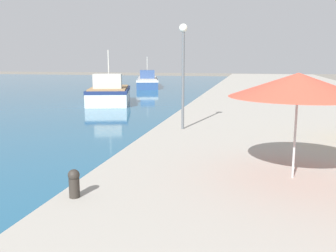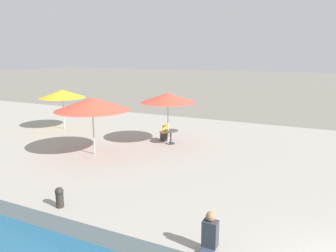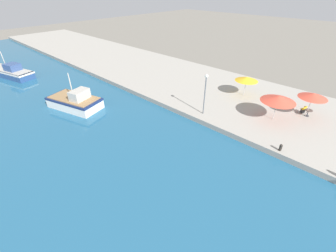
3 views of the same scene
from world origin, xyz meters
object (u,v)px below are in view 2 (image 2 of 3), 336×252
(cafe_umbrella_striped, at_px, (62,94))
(person_at_quay, at_px, (210,235))
(cafe_umbrella_pink, at_px, (168,98))
(cafe_chair_left, at_px, (164,135))
(cafe_umbrella_white, at_px, (92,104))
(mooring_bollard, at_px, (60,197))
(cafe_table, at_px, (171,134))

(cafe_umbrella_striped, bearing_deg, person_at_quay, -124.30)
(cafe_umbrella_pink, height_order, cafe_umbrella_striped, cafe_umbrella_pink)
(cafe_umbrella_striped, distance_m, cafe_chair_left, 7.36)
(cafe_umbrella_pink, xyz_separation_m, person_at_quay, (-8.30, -5.17, -2.02))
(cafe_umbrella_striped, bearing_deg, cafe_chair_left, -88.66)
(cafe_umbrella_white, height_order, mooring_bollard, cafe_umbrella_white)
(cafe_umbrella_striped, bearing_deg, cafe_table, -91.90)
(cafe_umbrella_striped, relative_size, cafe_chair_left, 3.12)
(cafe_umbrella_striped, height_order, cafe_chair_left, cafe_umbrella_striped)
(person_at_quay, bearing_deg, cafe_table, 31.02)
(cafe_umbrella_white, xyz_separation_m, cafe_chair_left, (3.69, -1.90, -2.11))
(cafe_umbrella_white, bearing_deg, mooring_bollard, -152.41)
(cafe_umbrella_striped, distance_m, cafe_table, 7.89)
(mooring_bollard, bearing_deg, cafe_umbrella_striped, 42.63)
(cafe_chair_left, distance_m, person_at_quay, 10.55)
(cafe_umbrella_pink, height_order, person_at_quay, cafe_umbrella_pink)
(cafe_umbrella_pink, height_order, cafe_chair_left, cafe_umbrella_pink)
(cafe_umbrella_striped, xyz_separation_m, cafe_table, (-0.25, -7.69, -1.72))
(person_at_quay, bearing_deg, cafe_umbrella_striped, 55.70)
(mooring_bollard, bearing_deg, person_at_quay, -92.93)
(cafe_umbrella_pink, relative_size, mooring_bollard, 4.38)
(cafe_umbrella_pink, distance_m, cafe_table, 1.97)
(cafe_umbrella_pink, distance_m, cafe_umbrella_white, 3.92)
(cafe_umbrella_striped, bearing_deg, mooring_bollard, -137.37)
(cafe_umbrella_white, height_order, cafe_chair_left, cafe_umbrella_white)
(cafe_umbrella_pink, relative_size, cafe_umbrella_striped, 1.01)
(cafe_chair_left, distance_m, mooring_bollard, 8.66)
(cafe_chair_left, xyz_separation_m, mooring_bollard, (-8.63, -0.69, 0.02))
(cafe_umbrella_white, height_order, cafe_table, cafe_umbrella_white)
(cafe_umbrella_pink, xyz_separation_m, cafe_umbrella_white, (-3.10, 2.40, -0.06))
(person_at_quay, xyz_separation_m, mooring_bollard, (0.26, 4.99, -0.12))
(person_at_quay, bearing_deg, mooring_bollard, 87.07)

